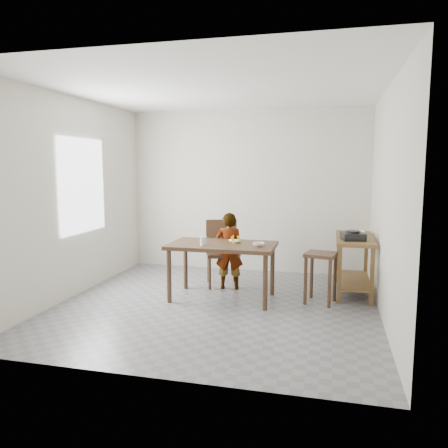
% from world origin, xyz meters
% --- Properties ---
extents(floor, '(4.00, 4.00, 0.04)m').
position_xyz_m(floor, '(0.00, 0.00, -0.02)').
color(floor, slate).
rests_on(floor, ground).
extents(ceiling, '(4.00, 4.00, 0.04)m').
position_xyz_m(ceiling, '(0.00, 0.00, 2.72)').
color(ceiling, white).
rests_on(ceiling, wall_back).
extents(wall_back, '(4.00, 0.04, 2.70)m').
position_xyz_m(wall_back, '(0.00, 2.02, 1.35)').
color(wall_back, beige).
rests_on(wall_back, ground).
extents(wall_front, '(4.00, 0.04, 2.70)m').
position_xyz_m(wall_front, '(0.00, -2.02, 1.35)').
color(wall_front, beige).
rests_on(wall_front, ground).
extents(wall_left, '(0.04, 4.00, 2.70)m').
position_xyz_m(wall_left, '(-2.02, 0.00, 1.35)').
color(wall_left, beige).
rests_on(wall_left, ground).
extents(wall_right, '(0.04, 4.00, 2.70)m').
position_xyz_m(wall_right, '(2.02, 0.00, 1.35)').
color(wall_right, beige).
rests_on(wall_right, ground).
extents(window_pane, '(0.02, 1.10, 1.30)m').
position_xyz_m(window_pane, '(-1.97, 0.20, 1.50)').
color(window_pane, white).
rests_on(window_pane, wall_left).
extents(dining_table, '(1.40, 0.80, 0.75)m').
position_xyz_m(dining_table, '(0.00, 0.30, 0.38)').
color(dining_table, '#402B1A').
rests_on(dining_table, floor).
extents(prep_counter, '(0.50, 1.20, 0.80)m').
position_xyz_m(prep_counter, '(1.72, 1.00, 0.40)').
color(prep_counter, brown).
rests_on(prep_counter, floor).
extents(child, '(0.44, 0.32, 1.11)m').
position_xyz_m(child, '(-0.02, 0.79, 0.56)').
color(child, white).
rests_on(child, floor).
extents(dining_chair, '(0.59, 0.59, 0.97)m').
position_xyz_m(dining_chair, '(-0.16, 0.94, 0.48)').
color(dining_chair, '#402B1A').
rests_on(dining_chair, floor).
extents(stool, '(0.45, 0.45, 0.66)m').
position_xyz_m(stool, '(1.28, 0.43, 0.33)').
color(stool, '#402B1A').
rests_on(stool, floor).
extents(glass_tumbler, '(0.11, 0.11, 0.11)m').
position_xyz_m(glass_tumbler, '(-0.21, 0.13, 0.81)').
color(glass_tumbler, silver).
rests_on(glass_tumbler, dining_table).
extents(small_bowl, '(0.19, 0.19, 0.05)m').
position_xyz_m(small_bowl, '(0.50, 0.23, 0.77)').
color(small_bowl, silver).
rests_on(small_bowl, dining_table).
extents(banana, '(0.23, 0.20, 0.07)m').
position_xyz_m(banana, '(0.15, 0.40, 0.78)').
color(banana, gold).
rests_on(banana, dining_table).
extents(serving_bowl, '(0.23, 0.23, 0.06)m').
position_xyz_m(serving_bowl, '(1.76, 1.19, 0.83)').
color(serving_bowl, silver).
rests_on(serving_bowl, prep_counter).
extents(gas_burner, '(0.34, 0.34, 0.10)m').
position_xyz_m(gas_burner, '(1.68, 0.72, 0.85)').
color(gas_burner, black).
rests_on(gas_burner, prep_counter).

